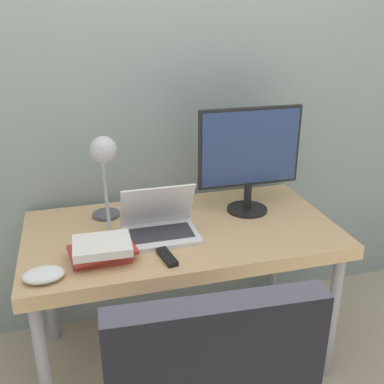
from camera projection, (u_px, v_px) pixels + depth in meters
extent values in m
cube|color=gray|center=(159.00, 75.00, 2.12)|extent=(8.00, 0.05, 2.60)
cube|color=tan|center=(182.00, 234.00, 1.98)|extent=(1.35, 0.72, 0.06)
cylinder|color=gray|center=(45.00, 372.00, 1.70)|extent=(0.05, 0.05, 0.64)
cylinder|color=gray|center=(332.00, 317.00, 2.00)|extent=(0.05, 0.05, 0.64)
cylinder|color=gray|center=(48.00, 285.00, 2.23)|extent=(0.05, 0.05, 0.64)
cylinder|color=gray|center=(275.00, 252.00, 2.53)|extent=(0.05, 0.05, 0.64)
cube|color=silver|center=(161.00, 235.00, 1.88)|extent=(0.31, 0.23, 0.02)
cube|color=#2D2D33|center=(161.00, 233.00, 1.88)|extent=(0.26, 0.14, 0.00)
cube|color=silver|center=(157.00, 206.00, 1.90)|extent=(0.31, 0.11, 0.20)
cube|color=silver|center=(157.00, 206.00, 1.90)|extent=(0.28, 0.09, 0.18)
cylinder|color=black|center=(247.00, 209.00, 2.13)|extent=(0.19, 0.19, 0.01)
cylinder|color=black|center=(248.00, 195.00, 2.11)|extent=(0.04, 0.04, 0.13)
cube|color=black|center=(250.00, 147.00, 2.02)|extent=(0.48, 0.02, 0.36)
cube|color=navy|center=(251.00, 148.00, 2.01)|extent=(0.46, 0.00, 0.34)
cylinder|color=#4C4C51|center=(106.00, 215.00, 2.07)|extent=(0.12, 0.12, 0.02)
cylinder|color=#99999E|center=(105.00, 184.00, 1.93)|extent=(0.02, 0.18, 0.36)
sphere|color=#B2B2B7|center=(103.00, 150.00, 1.79)|extent=(0.11, 0.11, 0.11)
cube|color=#B2382D|center=(102.00, 254.00, 1.73)|extent=(0.22, 0.15, 0.03)
cube|color=#B2382D|center=(102.00, 250.00, 1.71)|extent=(0.27, 0.19, 0.02)
cube|color=silver|center=(102.00, 246.00, 1.69)|extent=(0.22, 0.18, 0.03)
cube|color=black|center=(167.00, 257.00, 1.72)|extent=(0.06, 0.14, 0.02)
ellipsoid|color=white|center=(44.00, 275.00, 1.58)|extent=(0.15, 0.11, 0.04)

